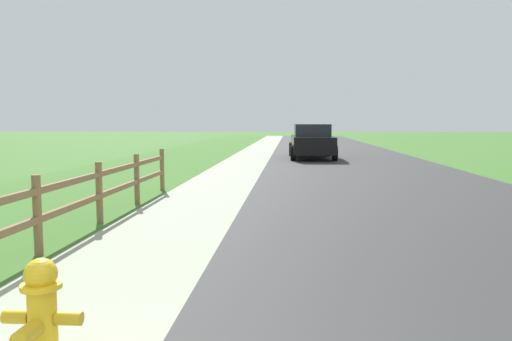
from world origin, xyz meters
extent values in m
plane|color=#3F712A|center=(0.00, 25.00, 0.00)|extent=(120.00, 120.00, 0.00)
cube|color=#353535|center=(3.50, 27.00, 0.00)|extent=(7.00, 66.00, 0.01)
cube|color=#A0A98D|center=(-3.00, 27.00, 0.00)|extent=(6.00, 66.00, 0.01)
cube|color=#3F712A|center=(-4.50, 27.00, 0.01)|extent=(5.00, 66.00, 0.00)
cylinder|color=yellow|center=(-0.72, 1.67, 0.30)|extent=(0.19, 0.19, 0.60)
cylinder|color=yellow|center=(-0.72, 1.67, 0.58)|extent=(0.28, 0.28, 0.03)
sphere|color=yellow|center=(-0.72, 1.67, 0.66)|extent=(0.22, 0.22, 0.22)
cube|color=gold|center=(-0.72, 1.67, 0.73)|extent=(0.04, 0.04, 0.04)
cylinder|color=gold|center=(-0.91, 1.67, 0.36)|extent=(0.18, 0.09, 0.09)
cylinder|color=gold|center=(-0.53, 1.67, 0.36)|extent=(0.18, 0.09, 0.09)
cylinder|color=gold|center=(-0.72, 1.47, 0.33)|extent=(0.12, 0.22, 0.12)
cylinder|color=olive|center=(-2.21, 4.47, 0.52)|extent=(0.11, 0.11, 1.04)
cylinder|color=olive|center=(-2.21, 6.51, 0.52)|extent=(0.11, 0.11, 1.04)
cylinder|color=olive|center=(-2.21, 8.55, 0.52)|extent=(0.11, 0.11, 1.04)
cylinder|color=olive|center=(-2.21, 10.59, 0.52)|extent=(0.11, 0.11, 1.04)
cube|color=olive|center=(-2.21, 5.49, 0.47)|extent=(0.07, 10.20, 0.09)
cube|color=olive|center=(-2.21, 5.49, 0.83)|extent=(0.07, 10.20, 0.09)
cube|color=black|center=(1.95, 22.00, 0.67)|extent=(1.95, 4.97, 0.75)
cube|color=#1E232B|center=(1.95, 22.11, 1.32)|extent=(1.67, 2.54, 0.55)
cylinder|color=black|center=(2.90, 20.50, 0.35)|extent=(0.24, 0.70, 0.69)
cylinder|color=black|center=(1.08, 20.45, 0.35)|extent=(0.24, 0.70, 0.69)
cylinder|color=black|center=(2.83, 23.55, 0.35)|extent=(0.24, 0.70, 0.69)
cylinder|color=black|center=(1.00, 23.51, 0.35)|extent=(0.24, 0.70, 0.69)
camera|label=1|loc=(0.98, -1.53, 1.70)|focal=34.94mm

